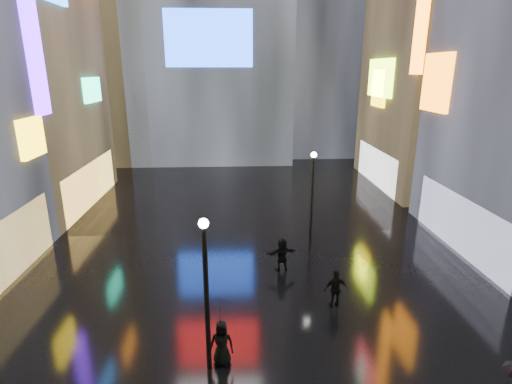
{
  "coord_description": "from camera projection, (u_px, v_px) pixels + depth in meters",
  "views": [
    {
      "loc": [
        -0.74,
        -1.97,
        9.31
      ],
      "look_at": [
        0.0,
        12.0,
        5.0
      ],
      "focal_mm": 28.0,
      "sensor_mm": 36.0,
      "label": 1
    }
  ],
  "objects": [
    {
      "name": "lamp_far",
      "position": [
        312.0,
        193.0,
        21.4
      ],
      "size": [
        0.3,
        0.3,
        5.2
      ],
      "color": "black",
      "rests_on": "ground"
    },
    {
      "name": "ground",
      "position": [
        249.0,
        233.0,
        23.75
      ],
      "size": [
        140.0,
        140.0,
        0.0
      ],
      "primitive_type": "plane",
      "color": "black",
      "rests_on": "ground"
    },
    {
      "name": "pedestrian_3",
      "position": [
        336.0,
        289.0,
        16.14
      ],
      "size": [
        0.99,
        0.49,
        1.62
      ],
      "primitive_type": "imported",
      "rotation": [
        0.0,
        0.0,
        3.24
      ],
      "color": "black",
      "rests_on": "ground"
    },
    {
      "name": "tower_flank_left",
      "position": [
        102.0,
        31.0,
        40.21
      ],
      "size": [
        10.0,
        10.0,
        26.0
      ],
      "primitive_type": "cube",
      "color": "black",
      "rests_on": "ground"
    },
    {
      "name": "building_right_far",
      "position": [
        455.0,
        4.0,
        29.98
      ],
      "size": [
        10.28,
        12.0,
        28.0
      ],
      "color": "black",
      "rests_on": "ground"
    },
    {
      "name": "pedestrian_5",
      "position": [
        282.0,
        254.0,
        19.12
      ],
      "size": [
        1.59,
        0.84,
        1.64
      ],
      "primitive_type": "imported",
      "rotation": [
        0.0,
        0.0,
        3.38
      ],
      "color": "black",
      "rests_on": "ground"
    },
    {
      "name": "lamp_near",
      "position": [
        206.0,
        288.0,
        12.15
      ],
      "size": [
        0.3,
        0.3,
        5.2
      ],
      "color": "black",
      "rests_on": "ground"
    },
    {
      "name": "umbrella_2",
      "position": [
        221.0,
        310.0,
        12.6
      ],
      "size": [
        1.38,
        1.37,
        0.92
      ],
      "primitive_type": "imported",
      "rotation": [
        0.0,
        0.0,
        2.06
      ],
      "color": "black",
      "rests_on": "pedestrian_4"
    },
    {
      "name": "pedestrian_4",
      "position": [
        222.0,
        343.0,
        12.97
      ],
      "size": [
        0.81,
        0.56,
        1.58
      ],
      "primitive_type": "imported",
      "rotation": [
        0.0,
        0.0,
        -0.08
      ],
      "color": "black",
      "rests_on": "ground"
    }
  ]
}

